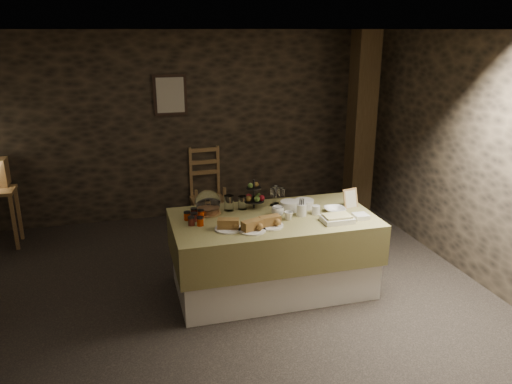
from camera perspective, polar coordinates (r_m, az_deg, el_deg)
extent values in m
cube|color=black|center=(5.21, -4.17, -11.91)|extent=(5.50, 5.00, 0.01)
cube|color=black|center=(7.10, -8.40, 7.38)|extent=(5.50, 0.02, 2.60)
cube|color=black|center=(2.47, 6.92, -13.85)|extent=(5.50, 0.02, 2.60)
cube|color=black|center=(5.84, 23.05, 3.79)|extent=(0.02, 5.00, 2.60)
cube|color=beige|center=(4.51, -4.95, 18.03)|extent=(5.50, 5.00, 0.01)
cube|color=silver|center=(5.19, 1.94, -7.22)|extent=(1.96, 1.01, 0.76)
cube|color=olive|center=(5.10, 1.96, -5.01)|extent=(2.03, 1.08, 0.41)
cube|color=olive|center=(6.77, -25.91, -3.20)|extent=(0.04, 0.04, 0.70)
cube|color=olive|center=(7.08, -25.47, -2.25)|extent=(0.04, 0.04, 0.70)
cube|color=olive|center=(7.20, -5.50, -1.01)|extent=(0.48, 0.46, 0.06)
cube|color=olive|center=(7.23, -5.89, 3.44)|extent=(0.45, 0.05, 0.45)
cube|color=black|center=(6.97, 11.88, 6.98)|extent=(0.30, 0.30, 2.60)
cube|color=black|center=(6.99, -9.79, 10.88)|extent=(0.45, 0.03, 0.55)
cube|color=beige|center=(6.96, -9.76, 10.85)|extent=(0.37, 0.01, 0.47)
cylinder|color=silver|center=(5.19, 3.83, -1.59)|extent=(0.19, 0.19, 0.10)
cylinder|color=silver|center=(5.29, 5.53, -1.34)|extent=(0.20, 0.20, 0.08)
cylinder|color=silver|center=(5.05, 5.22, -2.06)|extent=(0.10, 0.10, 0.12)
imported|color=silver|center=(5.02, 2.49, -2.27)|extent=(0.14, 0.14, 0.10)
imported|color=silver|center=(4.94, 3.73, -2.72)|extent=(0.09, 0.09, 0.08)
cylinder|color=silver|center=(5.05, 2.47, -2.14)|extent=(0.09, 0.09, 0.09)
cylinder|color=silver|center=(5.11, 6.86, -2.04)|extent=(0.08, 0.08, 0.09)
imported|color=silver|center=(5.19, 8.99, -2.05)|extent=(0.22, 0.22, 0.05)
cylinder|color=olive|center=(5.13, -5.46, -2.39)|extent=(0.26, 0.26, 0.01)
cylinder|color=brown|center=(5.12, -5.47, -1.96)|extent=(0.22, 0.22, 0.07)
sphere|color=white|center=(5.09, -5.50, -1.19)|extent=(0.26, 0.26, 0.26)
cylinder|color=black|center=(5.21, -0.25, -0.22)|extent=(0.02, 0.02, 0.31)
cylinder|color=black|center=(5.23, -0.25, -0.98)|extent=(0.22, 0.22, 0.01)
cylinder|color=black|center=(5.19, -0.25, 0.46)|extent=(0.16, 0.16, 0.01)
sphere|color=#4E752E|center=(5.26, 0.25, -0.48)|extent=(0.06, 0.06, 0.06)
sphere|color=maroon|center=(5.25, -0.84, -0.54)|extent=(0.06, 0.06, 0.06)
sphere|color=#4E752E|center=(5.18, 0.11, -0.79)|extent=(0.06, 0.06, 0.06)
sphere|color=brown|center=(5.18, -0.86, -0.78)|extent=(0.06, 0.06, 0.06)
sphere|color=maroon|center=(5.21, 0.64, -0.68)|extent=(0.06, 0.06, 0.06)
cylinder|color=silver|center=(4.72, -3.18, -4.21)|extent=(0.26, 0.26, 0.01)
cube|color=brown|center=(4.70, -3.19, -3.62)|extent=(0.22, 0.14, 0.09)
cylinder|color=silver|center=(4.68, -0.44, -4.37)|extent=(0.26, 0.26, 0.01)
cube|color=brown|center=(4.66, -0.44, -3.78)|extent=(0.22, 0.15, 0.09)
cylinder|color=silver|center=(4.78, 1.60, -3.85)|extent=(0.26, 0.26, 0.01)
cube|color=brown|center=(4.76, 1.60, -3.27)|extent=(0.21, 0.12, 0.09)
cylinder|color=#4D1813|center=(4.93, -7.10, -2.92)|extent=(0.06, 0.06, 0.07)
cylinder|color=#AE2C00|center=(4.82, -6.40, -3.42)|extent=(0.06, 0.06, 0.07)
cylinder|color=#4D1813|center=(4.83, -7.39, -3.38)|extent=(0.06, 0.06, 0.07)
cylinder|color=#AE2C00|center=(5.01, -6.31, -2.56)|extent=(0.06, 0.06, 0.07)
cylinder|color=#4D1813|center=(5.06, -7.09, -2.39)|extent=(0.06, 0.06, 0.07)
cylinder|color=#AE2C00|center=(4.97, -7.87, -2.78)|extent=(0.06, 0.06, 0.07)
cube|color=silver|center=(4.95, 9.25, -3.10)|extent=(0.30, 0.22, 0.05)
cube|color=#CEC37E|center=(4.94, 9.27, -2.72)|extent=(0.26, 0.18, 0.02)
cube|color=silver|center=(5.08, 11.88, -2.73)|extent=(0.14, 0.14, 0.04)
cube|color=olive|center=(5.36, 10.75, -0.78)|extent=(0.18, 0.10, 0.22)
cylinder|color=white|center=(5.18, -3.12, -1.26)|extent=(0.10, 0.10, 0.16)
cylinder|color=white|center=(5.21, -1.57, -1.24)|extent=(0.09, 0.09, 0.14)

